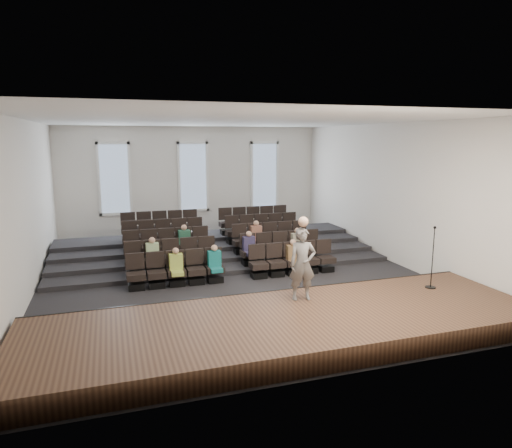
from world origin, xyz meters
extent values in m
plane|color=#232326|center=(0.00, 0.00, 0.00)|extent=(14.00, 14.00, 0.00)
cube|color=white|center=(0.00, 0.00, 5.01)|extent=(12.00, 14.00, 0.02)
cube|color=silver|center=(0.00, 7.02, 2.50)|extent=(12.00, 0.04, 5.00)
cube|color=silver|center=(0.00, -7.02, 2.50)|extent=(12.00, 0.04, 5.00)
cube|color=silver|center=(-6.02, 0.00, 2.50)|extent=(0.04, 14.00, 5.00)
cube|color=silver|center=(6.02, 0.00, 2.50)|extent=(0.04, 14.00, 5.00)
cube|color=#503522|center=(0.00, -5.10, 0.25)|extent=(11.80, 3.60, 0.50)
cube|color=black|center=(0.00, -3.33, 0.25)|extent=(11.80, 0.06, 0.52)
cube|color=#232326|center=(0.00, 2.33, 0.07)|extent=(11.80, 4.80, 0.15)
cube|color=#232326|center=(0.00, 2.85, 0.15)|extent=(11.80, 3.75, 0.30)
cube|color=#232326|center=(0.00, 3.38, 0.22)|extent=(11.80, 2.70, 0.45)
cube|color=#232326|center=(0.00, 3.90, 0.30)|extent=(11.80, 1.65, 0.60)
cube|color=black|center=(-3.13, -0.60, 0.10)|extent=(0.47, 0.43, 0.20)
cube|color=black|center=(-3.13, -0.60, 0.41)|extent=(0.55, 0.50, 0.19)
cube|color=black|center=(-3.13, -0.39, 0.82)|extent=(0.55, 0.08, 0.50)
cube|color=black|center=(-2.53, -0.60, 0.10)|extent=(0.47, 0.43, 0.20)
cube|color=black|center=(-2.53, -0.60, 0.41)|extent=(0.55, 0.50, 0.19)
cube|color=black|center=(-2.53, -0.39, 0.82)|extent=(0.55, 0.08, 0.50)
cube|color=black|center=(-1.93, -0.60, 0.10)|extent=(0.47, 0.43, 0.20)
cube|color=black|center=(-1.93, -0.60, 0.41)|extent=(0.55, 0.50, 0.19)
cube|color=black|center=(-1.93, -0.39, 0.82)|extent=(0.55, 0.08, 0.50)
cube|color=black|center=(-1.33, -0.60, 0.10)|extent=(0.47, 0.43, 0.20)
cube|color=black|center=(-1.33, -0.60, 0.41)|extent=(0.55, 0.50, 0.19)
cube|color=black|center=(-1.33, -0.39, 0.82)|extent=(0.55, 0.08, 0.50)
cube|color=black|center=(-0.73, -0.60, 0.10)|extent=(0.47, 0.43, 0.20)
cube|color=black|center=(-0.73, -0.60, 0.41)|extent=(0.55, 0.50, 0.19)
cube|color=black|center=(-0.73, -0.39, 0.82)|extent=(0.55, 0.08, 0.50)
cube|color=black|center=(0.73, -0.60, 0.10)|extent=(0.47, 0.43, 0.20)
cube|color=black|center=(0.73, -0.60, 0.41)|extent=(0.55, 0.50, 0.19)
cube|color=black|center=(0.73, -0.39, 0.82)|extent=(0.55, 0.08, 0.50)
cube|color=black|center=(1.33, -0.60, 0.10)|extent=(0.47, 0.43, 0.20)
cube|color=black|center=(1.33, -0.60, 0.41)|extent=(0.55, 0.50, 0.19)
cube|color=black|center=(1.33, -0.39, 0.82)|extent=(0.55, 0.08, 0.50)
cube|color=black|center=(1.93, -0.60, 0.10)|extent=(0.47, 0.43, 0.20)
cube|color=black|center=(1.93, -0.60, 0.41)|extent=(0.55, 0.50, 0.19)
cube|color=black|center=(1.93, -0.39, 0.82)|extent=(0.55, 0.08, 0.50)
cube|color=black|center=(2.53, -0.60, 0.10)|extent=(0.47, 0.43, 0.20)
cube|color=black|center=(2.53, -0.60, 0.41)|extent=(0.55, 0.50, 0.19)
cube|color=black|center=(2.53, -0.39, 0.82)|extent=(0.55, 0.08, 0.50)
cube|color=black|center=(3.13, -0.60, 0.10)|extent=(0.47, 0.43, 0.20)
cube|color=black|center=(3.13, -0.60, 0.41)|extent=(0.55, 0.50, 0.19)
cube|color=black|center=(3.13, -0.39, 0.82)|extent=(0.55, 0.08, 0.50)
cube|color=black|center=(-3.13, 0.45, 0.25)|extent=(0.47, 0.43, 0.20)
cube|color=black|center=(-3.13, 0.45, 0.56)|extent=(0.55, 0.50, 0.19)
cube|color=black|center=(-3.13, 0.66, 0.97)|extent=(0.55, 0.08, 0.50)
cube|color=black|center=(-2.53, 0.45, 0.25)|extent=(0.47, 0.43, 0.20)
cube|color=black|center=(-2.53, 0.45, 0.56)|extent=(0.55, 0.50, 0.19)
cube|color=black|center=(-2.53, 0.66, 0.97)|extent=(0.55, 0.08, 0.50)
cube|color=black|center=(-1.93, 0.45, 0.25)|extent=(0.47, 0.43, 0.20)
cube|color=black|center=(-1.93, 0.45, 0.56)|extent=(0.55, 0.50, 0.19)
cube|color=black|center=(-1.93, 0.66, 0.97)|extent=(0.55, 0.08, 0.50)
cube|color=black|center=(-1.33, 0.45, 0.25)|extent=(0.47, 0.43, 0.20)
cube|color=black|center=(-1.33, 0.45, 0.56)|extent=(0.55, 0.50, 0.19)
cube|color=black|center=(-1.33, 0.66, 0.97)|extent=(0.55, 0.08, 0.50)
cube|color=black|center=(-0.73, 0.45, 0.25)|extent=(0.47, 0.43, 0.20)
cube|color=black|center=(-0.73, 0.45, 0.56)|extent=(0.55, 0.50, 0.19)
cube|color=black|center=(-0.73, 0.66, 0.97)|extent=(0.55, 0.08, 0.50)
cube|color=black|center=(0.73, 0.45, 0.25)|extent=(0.47, 0.43, 0.20)
cube|color=black|center=(0.73, 0.45, 0.56)|extent=(0.55, 0.50, 0.19)
cube|color=black|center=(0.73, 0.66, 0.97)|extent=(0.55, 0.08, 0.50)
cube|color=black|center=(1.33, 0.45, 0.25)|extent=(0.47, 0.43, 0.20)
cube|color=black|center=(1.33, 0.45, 0.56)|extent=(0.55, 0.50, 0.19)
cube|color=black|center=(1.33, 0.66, 0.97)|extent=(0.55, 0.08, 0.50)
cube|color=black|center=(1.93, 0.45, 0.25)|extent=(0.47, 0.43, 0.20)
cube|color=black|center=(1.93, 0.45, 0.56)|extent=(0.55, 0.50, 0.19)
cube|color=black|center=(1.93, 0.66, 0.97)|extent=(0.55, 0.08, 0.50)
cube|color=black|center=(2.53, 0.45, 0.25)|extent=(0.47, 0.43, 0.20)
cube|color=black|center=(2.53, 0.45, 0.56)|extent=(0.55, 0.50, 0.19)
cube|color=black|center=(2.53, 0.66, 0.97)|extent=(0.55, 0.08, 0.50)
cube|color=black|center=(3.13, 0.45, 0.25)|extent=(0.47, 0.43, 0.20)
cube|color=black|center=(3.13, 0.45, 0.56)|extent=(0.55, 0.50, 0.19)
cube|color=black|center=(3.13, 0.66, 0.97)|extent=(0.55, 0.08, 0.50)
cube|color=black|center=(-3.13, 1.50, 0.40)|extent=(0.47, 0.42, 0.20)
cube|color=black|center=(-3.13, 1.50, 0.71)|extent=(0.55, 0.50, 0.19)
cube|color=black|center=(-3.13, 1.71, 1.12)|extent=(0.55, 0.08, 0.50)
cube|color=black|center=(-2.53, 1.50, 0.40)|extent=(0.47, 0.42, 0.20)
cube|color=black|center=(-2.53, 1.50, 0.71)|extent=(0.55, 0.50, 0.19)
cube|color=black|center=(-2.53, 1.71, 1.12)|extent=(0.55, 0.08, 0.50)
cube|color=black|center=(-1.93, 1.50, 0.40)|extent=(0.47, 0.42, 0.20)
cube|color=black|center=(-1.93, 1.50, 0.71)|extent=(0.55, 0.50, 0.19)
cube|color=black|center=(-1.93, 1.71, 1.12)|extent=(0.55, 0.08, 0.50)
cube|color=black|center=(-1.33, 1.50, 0.40)|extent=(0.47, 0.42, 0.20)
cube|color=black|center=(-1.33, 1.50, 0.71)|extent=(0.55, 0.50, 0.19)
cube|color=black|center=(-1.33, 1.71, 1.12)|extent=(0.55, 0.08, 0.50)
cube|color=black|center=(-0.73, 1.50, 0.40)|extent=(0.47, 0.42, 0.20)
cube|color=black|center=(-0.73, 1.50, 0.71)|extent=(0.55, 0.50, 0.19)
cube|color=black|center=(-0.73, 1.71, 1.12)|extent=(0.55, 0.08, 0.50)
cube|color=black|center=(0.73, 1.50, 0.40)|extent=(0.47, 0.42, 0.20)
cube|color=black|center=(0.73, 1.50, 0.71)|extent=(0.55, 0.50, 0.19)
cube|color=black|center=(0.73, 1.71, 1.12)|extent=(0.55, 0.08, 0.50)
cube|color=black|center=(1.33, 1.50, 0.40)|extent=(0.47, 0.42, 0.20)
cube|color=black|center=(1.33, 1.50, 0.71)|extent=(0.55, 0.50, 0.19)
cube|color=black|center=(1.33, 1.71, 1.12)|extent=(0.55, 0.08, 0.50)
cube|color=black|center=(1.93, 1.50, 0.40)|extent=(0.47, 0.42, 0.20)
cube|color=black|center=(1.93, 1.50, 0.71)|extent=(0.55, 0.50, 0.19)
cube|color=black|center=(1.93, 1.71, 1.12)|extent=(0.55, 0.08, 0.50)
cube|color=black|center=(2.53, 1.50, 0.40)|extent=(0.47, 0.42, 0.20)
cube|color=black|center=(2.53, 1.50, 0.71)|extent=(0.55, 0.50, 0.19)
cube|color=black|center=(2.53, 1.71, 1.12)|extent=(0.55, 0.08, 0.50)
cube|color=black|center=(3.13, 1.50, 0.40)|extent=(0.47, 0.42, 0.20)
cube|color=black|center=(3.13, 1.50, 0.71)|extent=(0.55, 0.50, 0.19)
cube|color=black|center=(3.13, 1.71, 1.12)|extent=(0.55, 0.08, 0.50)
cube|color=black|center=(-3.13, 2.55, 0.55)|extent=(0.47, 0.42, 0.20)
cube|color=black|center=(-3.13, 2.55, 0.86)|extent=(0.55, 0.50, 0.19)
cube|color=black|center=(-3.13, 2.76, 1.27)|extent=(0.55, 0.08, 0.50)
cube|color=black|center=(-2.53, 2.55, 0.55)|extent=(0.47, 0.42, 0.20)
cube|color=black|center=(-2.53, 2.55, 0.86)|extent=(0.55, 0.50, 0.19)
cube|color=black|center=(-2.53, 2.76, 1.27)|extent=(0.55, 0.08, 0.50)
cube|color=black|center=(-1.93, 2.55, 0.55)|extent=(0.47, 0.42, 0.20)
cube|color=black|center=(-1.93, 2.55, 0.86)|extent=(0.55, 0.50, 0.19)
cube|color=black|center=(-1.93, 2.76, 1.27)|extent=(0.55, 0.08, 0.50)
cube|color=black|center=(-1.33, 2.55, 0.55)|extent=(0.47, 0.42, 0.20)
cube|color=black|center=(-1.33, 2.55, 0.86)|extent=(0.55, 0.50, 0.19)
cube|color=black|center=(-1.33, 2.76, 1.27)|extent=(0.55, 0.08, 0.50)
cube|color=black|center=(-0.73, 2.55, 0.55)|extent=(0.47, 0.42, 0.20)
cube|color=black|center=(-0.73, 2.55, 0.86)|extent=(0.55, 0.50, 0.19)
cube|color=black|center=(-0.73, 2.76, 1.27)|extent=(0.55, 0.08, 0.50)
cube|color=black|center=(0.73, 2.55, 0.55)|extent=(0.47, 0.42, 0.20)
cube|color=black|center=(0.73, 2.55, 0.86)|extent=(0.55, 0.50, 0.19)
cube|color=black|center=(0.73, 2.76, 1.27)|extent=(0.55, 0.08, 0.50)
cube|color=black|center=(1.33, 2.55, 0.55)|extent=(0.47, 0.42, 0.20)
cube|color=black|center=(1.33, 2.55, 0.86)|extent=(0.55, 0.50, 0.19)
cube|color=black|center=(1.33, 2.76, 1.27)|extent=(0.55, 0.08, 0.50)
cube|color=black|center=(1.93, 2.55, 0.55)|extent=(0.47, 0.42, 0.20)
cube|color=black|center=(1.93, 2.55, 0.86)|extent=(0.55, 0.50, 0.19)
cube|color=black|center=(1.93, 2.76, 1.27)|extent=(0.55, 0.08, 0.50)
cube|color=black|center=(2.53, 2.55, 0.55)|extent=(0.47, 0.42, 0.20)
cube|color=black|center=(2.53, 2.55, 0.86)|extent=(0.55, 0.50, 0.19)
cube|color=black|center=(2.53, 2.76, 1.27)|extent=(0.55, 0.08, 0.50)
cube|color=black|center=(3.13, 2.55, 0.55)|extent=(0.47, 0.42, 0.20)
cube|color=black|center=(3.13, 2.55, 0.86)|extent=(0.55, 0.50, 0.19)
cube|color=black|center=(3.13, 2.76, 1.27)|extent=(0.55, 0.08, 0.50)
cube|color=black|center=(-3.13, 3.60, 0.70)|extent=(0.47, 0.42, 0.20)
cube|color=black|center=(-3.13, 3.60, 1.01)|extent=(0.55, 0.50, 0.19)
cube|color=black|center=(-3.13, 3.81, 1.42)|extent=(0.55, 0.08, 0.50)
cube|color=black|center=(-2.53, 3.60, 0.70)|extent=(0.47, 0.42, 0.20)
cube|color=black|center=(-2.53, 3.60, 1.01)|extent=(0.55, 0.50, 0.19)
cube|color=black|center=(-2.53, 3.81, 1.42)|extent=(0.55, 0.08, 0.50)
cube|color=black|center=(-1.93, 3.60, 0.70)|extent=(0.47, 0.42, 0.20)
cube|color=black|center=(-1.93, 3.60, 1.01)|extent=(0.55, 0.50, 0.19)
cube|color=black|center=(-1.93, 3.81, 1.42)|extent=(0.55, 0.08, 0.50)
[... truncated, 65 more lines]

